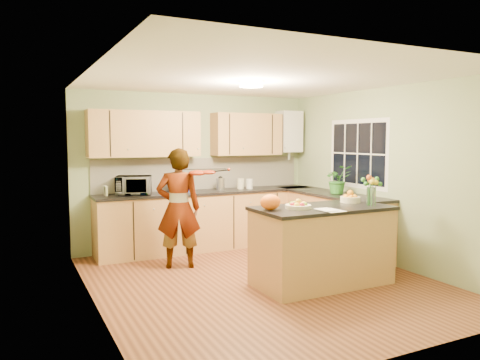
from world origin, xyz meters
name	(u,v)px	position (x,y,z in m)	size (l,w,h in m)	color
floor	(262,282)	(0.00, 0.00, 0.00)	(4.50, 4.50, 0.00)	#562B18
ceiling	(263,78)	(0.00, 0.00, 2.50)	(4.00, 4.50, 0.02)	white
wall_back	(196,171)	(0.00, 2.25, 1.25)	(4.00, 0.02, 2.50)	#90A274
wall_front	(400,206)	(0.00, -2.25, 1.25)	(4.00, 0.02, 2.50)	#90A274
wall_left	(94,190)	(-2.00, 0.00, 1.25)	(0.02, 4.50, 2.50)	#90A274
wall_right	(386,176)	(2.00, 0.00, 1.25)	(0.02, 4.50, 2.50)	#90A274
back_counter	(209,219)	(0.10, 1.95, 0.47)	(3.64, 0.62, 0.94)	#AA7244
right_counter	(331,223)	(1.70, 0.85, 0.47)	(0.62, 2.24, 0.94)	#AA7244
splashback	(202,174)	(0.10, 2.23, 1.20)	(3.60, 0.02, 0.52)	white
upper_cabinets	(189,134)	(-0.18, 2.08, 1.85)	(3.20, 0.34, 0.70)	#AA7244
boiler	(289,132)	(1.70, 2.09, 1.90)	(0.40, 0.30, 0.86)	silver
window_right	(358,154)	(1.99, 0.60, 1.55)	(0.01, 1.30, 1.05)	silver
light_switch	(106,191)	(-1.99, -0.60, 1.30)	(0.02, 0.09, 0.09)	silver
ceiling_lamp	(251,84)	(0.00, 0.30, 2.46)	(0.30, 0.30, 0.07)	#FFEABF
peninsula_island	(322,245)	(0.62, -0.39, 0.48)	(1.67, 0.85, 0.96)	#AA7244
fruit_dish	(298,205)	(0.27, -0.39, 1.00)	(0.30, 0.30, 0.11)	beige
orange_bowl	(350,198)	(1.17, -0.24, 1.02)	(0.26, 0.26, 0.15)	beige
flower_vase	(371,180)	(1.22, -0.57, 1.28)	(0.26, 0.26, 0.48)	silver
orange_bag	(270,202)	(-0.08, -0.34, 1.05)	(0.24, 0.21, 0.18)	orange
papers	(331,210)	(0.52, -0.69, 0.96)	(0.22, 0.30, 0.01)	white
violinist	(178,208)	(-0.71, 1.09, 0.83)	(0.60, 0.40, 1.65)	tan
violin	(198,173)	(-0.51, 0.87, 1.32)	(0.58, 0.23, 0.12)	#4D1004
microwave	(134,185)	(-1.11, 1.97, 1.08)	(0.51, 0.35, 0.28)	silver
blue_box	(180,185)	(-0.38, 1.99, 1.05)	(0.26, 0.19, 0.21)	navy
kettle	(220,183)	(0.32, 1.98, 1.05)	(0.14, 0.14, 0.27)	#B6B6BB
jar_cream	(240,184)	(0.68, 1.97, 1.03)	(0.11, 0.11, 0.17)	beige
jar_white	(249,184)	(0.83, 1.93, 1.02)	(0.11, 0.11, 0.17)	silver
potted_plant	(338,180)	(1.70, 0.70, 1.16)	(0.39, 0.34, 0.44)	#2F7928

